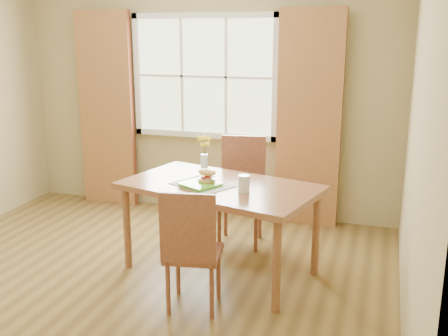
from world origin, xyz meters
TOP-DOWN VIEW (x-y plane):
  - room at (0.00, 0.00)m, footprint 4.24×3.84m
  - window at (0.00, 1.87)m, footprint 1.62×0.06m
  - curtain_left at (-1.15, 1.78)m, footprint 0.65×0.08m
  - curtain_right at (1.15, 1.78)m, footprint 0.65×0.08m
  - dining_table at (0.64, 0.42)m, footprint 1.73×1.24m
  - chair_near at (0.66, -0.28)m, footprint 0.44×0.44m
  - chair_far at (0.63, 1.13)m, footprint 0.47×0.47m
  - placemat at (0.51, 0.36)m, footprint 0.55×0.50m
  - plate at (0.51, 0.32)m, footprint 0.37×0.37m
  - croissant_sandwich at (0.56, 0.35)m, footprint 0.19×0.15m
  - water_glass at (0.89, 0.27)m, footprint 0.09×0.09m
  - flower_vase at (0.40, 0.73)m, footprint 0.14×0.14m

SIDE VIEW (x-z plane):
  - chair_near at x=0.66m, z-range 0.04..0.97m
  - chair_far at x=0.63m, z-range 0.05..1.06m
  - dining_table at x=0.64m, z-range 0.30..1.06m
  - placemat at x=0.51m, z-range 0.76..0.77m
  - plate at x=0.51m, z-range 0.77..0.78m
  - water_glass at x=0.89m, z-range 0.76..0.89m
  - croissant_sandwich at x=0.56m, z-range 0.78..0.90m
  - flower_vase at x=0.40m, z-range 0.80..1.13m
  - curtain_left at x=-1.15m, z-range 0.00..2.20m
  - curtain_right at x=1.15m, z-range 0.00..2.20m
  - room at x=0.00m, z-range -0.02..2.72m
  - window at x=0.00m, z-range 0.84..2.16m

